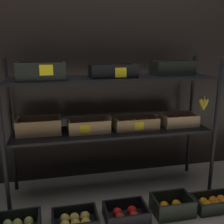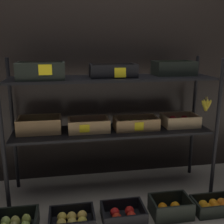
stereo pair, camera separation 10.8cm
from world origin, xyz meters
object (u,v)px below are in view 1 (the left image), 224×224
(crate_ground_apple_red, at_px, (126,214))
(crate_ground_rightmost_orange, at_px, (214,203))
(crate_ground_orange, at_px, (172,207))
(display_rack, at_px, (111,105))
(crate_ground_apple_gold, at_px, (75,221))

(crate_ground_apple_red, bearing_deg, crate_ground_rightmost_orange, -0.80)
(crate_ground_apple_red, relative_size, crate_ground_orange, 1.06)
(display_rack, bearing_deg, crate_ground_apple_red, -87.95)
(display_rack, distance_m, crate_ground_orange, 0.95)
(display_rack, distance_m, crate_ground_apple_red, 0.87)
(display_rack, xyz_separation_m, crate_ground_apple_red, (0.02, -0.44, -0.75))
(crate_ground_apple_gold, xyz_separation_m, crate_ground_apple_red, (0.38, -0.00, 0.00))
(crate_ground_apple_red, xyz_separation_m, crate_ground_orange, (0.38, 0.00, 0.01))
(crate_ground_orange, bearing_deg, crate_ground_rightmost_orange, -2.06)
(display_rack, bearing_deg, crate_ground_orange, -48.21)
(crate_ground_apple_gold, bearing_deg, crate_ground_apple_red, -0.59)
(display_rack, height_order, crate_ground_apple_gold, display_rack)
(display_rack, height_order, crate_ground_orange, display_rack)
(crate_ground_apple_red, xyz_separation_m, crate_ground_rightmost_orange, (0.74, -0.01, 0.00))
(crate_ground_apple_red, distance_m, crate_ground_orange, 0.38)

